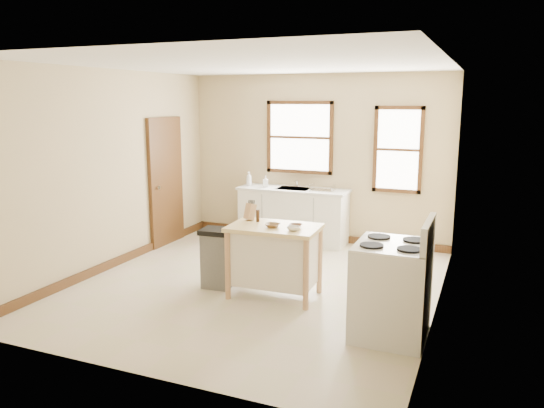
# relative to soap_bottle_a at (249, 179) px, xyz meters

# --- Properties ---
(floor) EXTENTS (5.00, 5.00, 0.00)m
(floor) POSITION_rel_soap_bottle_a_xyz_m (1.11, -2.17, -1.04)
(floor) COLOR beige
(floor) RESTS_ON ground
(ceiling) EXTENTS (5.00, 5.00, 0.00)m
(ceiling) POSITION_rel_soap_bottle_a_xyz_m (1.11, -2.17, 1.76)
(ceiling) COLOR white
(ceiling) RESTS_ON ground
(wall_back) EXTENTS (4.50, 0.04, 2.80)m
(wall_back) POSITION_rel_soap_bottle_a_xyz_m (1.11, 0.33, 0.36)
(wall_back) COLOR tan
(wall_back) RESTS_ON ground
(wall_left) EXTENTS (0.04, 5.00, 2.80)m
(wall_left) POSITION_rel_soap_bottle_a_xyz_m (-1.14, -2.17, 0.36)
(wall_left) COLOR tan
(wall_left) RESTS_ON ground
(wall_right) EXTENTS (0.04, 5.00, 2.80)m
(wall_right) POSITION_rel_soap_bottle_a_xyz_m (3.36, -2.17, 0.36)
(wall_right) COLOR tan
(wall_right) RESTS_ON ground
(window_main) EXTENTS (1.17, 0.06, 1.22)m
(window_main) POSITION_rel_soap_bottle_a_xyz_m (0.81, 0.31, 0.71)
(window_main) COLOR #3F2411
(window_main) RESTS_ON wall_back
(window_side) EXTENTS (0.77, 0.06, 1.37)m
(window_side) POSITION_rel_soap_bottle_a_xyz_m (2.46, 0.31, 0.56)
(window_side) COLOR #3F2411
(window_side) RESTS_ON wall_back
(door_left) EXTENTS (0.06, 0.90, 2.10)m
(door_left) POSITION_rel_soap_bottle_a_xyz_m (-1.10, -0.87, 0.01)
(door_left) COLOR #3F2411
(door_left) RESTS_ON ground
(baseboard_back) EXTENTS (4.50, 0.04, 0.12)m
(baseboard_back) POSITION_rel_soap_bottle_a_xyz_m (1.11, 0.30, -0.98)
(baseboard_back) COLOR #3F2411
(baseboard_back) RESTS_ON ground
(baseboard_left) EXTENTS (0.04, 5.00, 0.12)m
(baseboard_left) POSITION_rel_soap_bottle_a_xyz_m (-1.11, -2.17, -0.98)
(baseboard_left) COLOR #3F2411
(baseboard_left) RESTS_ON ground
(sink_counter) EXTENTS (1.86, 0.62, 0.92)m
(sink_counter) POSITION_rel_soap_bottle_a_xyz_m (0.81, 0.03, -0.58)
(sink_counter) COLOR silver
(sink_counter) RESTS_ON ground
(faucet) EXTENTS (0.03, 0.03, 0.22)m
(faucet) POSITION_rel_soap_bottle_a_xyz_m (0.81, 0.21, -0.01)
(faucet) COLOR silver
(faucet) RESTS_ON sink_counter
(soap_bottle_a) EXTENTS (0.10, 0.10, 0.24)m
(soap_bottle_a) POSITION_rel_soap_bottle_a_xyz_m (0.00, 0.00, 0.00)
(soap_bottle_a) COLOR #B2B2B2
(soap_bottle_a) RESTS_ON sink_counter
(soap_bottle_b) EXTENTS (0.12, 0.12, 0.19)m
(soap_bottle_b) POSITION_rel_soap_bottle_a_xyz_m (0.32, -0.03, -0.02)
(soap_bottle_b) COLOR #B2B2B2
(soap_bottle_b) RESTS_ON sink_counter
(dish_rack) EXTENTS (0.43, 0.37, 0.09)m
(dish_rack) POSITION_rel_soap_bottle_a_xyz_m (1.33, -0.02, -0.07)
(dish_rack) COLOR silver
(dish_rack) RESTS_ON sink_counter
(kitchen_island) EXTENTS (1.11, 0.73, 0.89)m
(kitchen_island) POSITION_rel_soap_bottle_a_xyz_m (1.47, -2.43, -0.60)
(kitchen_island) COLOR tan
(kitchen_island) RESTS_ON ground
(knife_block) EXTENTS (0.13, 0.13, 0.20)m
(knife_block) POSITION_rel_soap_bottle_a_xyz_m (1.06, -2.26, -0.06)
(knife_block) COLOR tan
(knife_block) RESTS_ON kitchen_island
(pepper_grinder) EXTENTS (0.05, 0.05, 0.15)m
(pepper_grinder) POSITION_rel_soap_bottle_a_xyz_m (1.19, -2.31, -0.08)
(pepper_grinder) COLOR #3D2310
(pepper_grinder) RESTS_ON kitchen_island
(bowl_a) EXTENTS (0.18, 0.18, 0.04)m
(bowl_a) POSITION_rel_soap_bottle_a_xyz_m (1.47, -2.50, -0.13)
(bowl_a) COLOR brown
(bowl_a) RESTS_ON kitchen_island
(bowl_b) EXTENTS (0.18, 0.18, 0.04)m
(bowl_b) POSITION_rel_soap_bottle_a_xyz_m (1.73, -2.41, -0.14)
(bowl_b) COLOR brown
(bowl_b) RESTS_ON kitchen_island
(bowl_c) EXTENTS (0.19, 0.19, 0.05)m
(bowl_c) POSITION_rel_soap_bottle_a_xyz_m (1.76, -2.56, -0.13)
(bowl_c) COLOR silver
(bowl_c) RESTS_ON kitchen_island
(trash_bin) EXTENTS (0.42, 0.37, 0.77)m
(trash_bin) POSITION_rel_soap_bottle_a_xyz_m (0.68, -2.42, -0.66)
(trash_bin) COLOR #60605D
(trash_bin) RESTS_ON ground
(gas_stove) EXTENTS (0.78, 0.79, 1.24)m
(gas_stove) POSITION_rel_soap_bottle_a_xyz_m (2.99, -3.02, -0.42)
(gas_stove) COLOR silver
(gas_stove) RESTS_ON ground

